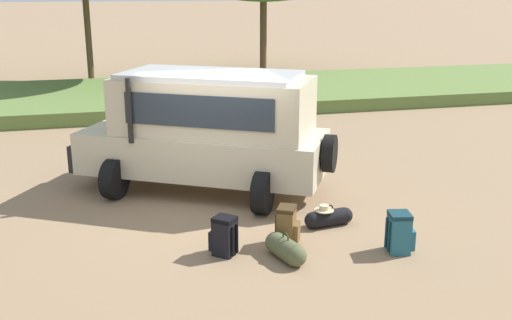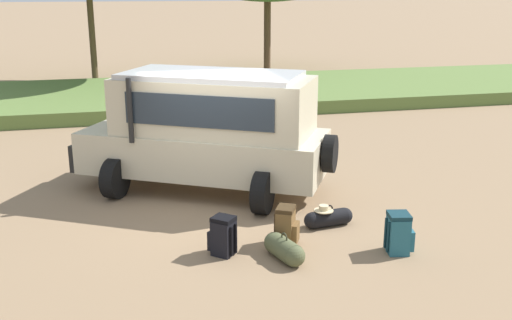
% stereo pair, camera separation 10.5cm
% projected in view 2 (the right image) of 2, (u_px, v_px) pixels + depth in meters
% --- Properties ---
extents(ground_plane, '(320.00, 320.00, 0.00)m').
position_uv_depth(ground_plane, '(214.00, 205.00, 11.56)').
color(ground_plane, '#8C7051').
extents(grass_bank, '(120.00, 7.00, 0.44)m').
position_uv_depth(grass_bank, '(162.00, 96.00, 21.77)').
color(grass_bank, '#5B7538').
rests_on(grass_bank, ground_plane).
extents(safari_vehicle, '(5.30, 4.09, 2.44)m').
position_uv_depth(safari_vehicle, '(208.00, 129.00, 12.06)').
color(safari_vehicle, beige).
rests_on(safari_vehicle, ground_plane).
extents(backpack_beside_front_wheel, '(0.47, 0.46, 0.63)m').
position_uv_depth(backpack_beside_front_wheel, '(223.00, 236.00, 9.35)').
color(backpack_beside_front_wheel, black).
rests_on(backpack_beside_front_wheel, ground_plane).
extents(backpack_cluster_center, '(0.46, 0.45, 0.65)m').
position_uv_depth(backpack_cluster_center, '(286.00, 226.00, 9.71)').
color(backpack_cluster_center, brown).
rests_on(backpack_cluster_center, ground_plane).
extents(backpack_near_rear_wheel, '(0.47, 0.43, 0.66)m').
position_uv_depth(backpack_near_rear_wheel, '(399.00, 233.00, 9.42)').
color(backpack_near_rear_wheel, '#235B6B').
rests_on(backpack_near_rear_wheel, ground_plane).
extents(duffel_bag_low_black_case, '(0.92, 0.37, 0.40)m').
position_uv_depth(duffel_bag_low_black_case, '(328.00, 218.00, 10.50)').
color(duffel_bag_low_black_case, black).
rests_on(duffel_bag_low_black_case, ground_plane).
extents(duffel_bag_soft_canvas, '(0.49, 0.88, 0.44)m').
position_uv_depth(duffel_bag_soft_canvas, '(284.00, 249.00, 9.21)').
color(duffel_bag_soft_canvas, '#4C5133').
rests_on(duffel_bag_soft_canvas, ground_plane).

